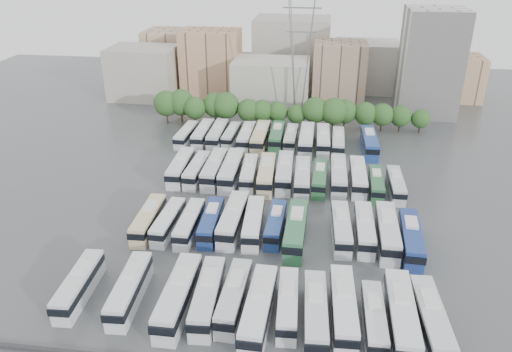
# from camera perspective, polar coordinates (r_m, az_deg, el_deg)

# --- Properties ---
(ground) EXTENTS (220.00, 220.00, 0.00)m
(ground) POSITION_cam_1_polar(r_m,az_deg,el_deg) (82.34, 1.43, -4.51)
(ground) COLOR #424447
(ground) RESTS_ON ground
(tree_line) EXTENTS (65.65, 7.91, 8.16)m
(tree_line) POSITION_cam_1_polar(r_m,az_deg,el_deg) (119.26, 2.05, 7.64)
(tree_line) COLOR black
(tree_line) RESTS_ON ground
(city_buildings) EXTENTS (102.00, 35.00, 20.00)m
(city_buildings) POSITION_cam_1_polar(r_m,az_deg,el_deg) (147.26, 1.67, 12.55)
(city_buildings) COLOR #9E998E
(city_buildings) RESTS_ON ground
(apartment_tower) EXTENTS (14.00, 14.00, 26.00)m
(apartment_tower) POSITION_cam_1_polar(r_m,az_deg,el_deg) (134.51, 19.29, 12.13)
(apartment_tower) COLOR silver
(apartment_tower) RESTS_ON ground
(electricity_pylon) EXTENTS (9.00, 6.91, 33.83)m
(electricity_pylon) POSITION_cam_1_polar(r_m,az_deg,el_deg) (123.00, 5.15, 14.96)
(electricity_pylon) COLOR slate
(electricity_pylon) RESTS_ON ground
(bus_r0_s0) EXTENTS (3.12, 11.84, 3.68)m
(bus_r0_s0) POSITION_cam_1_polar(r_m,az_deg,el_deg) (68.14, -19.56, -11.61)
(bus_r0_s0) COLOR silver
(bus_r0_s0) RESTS_ON ground
(bus_r0_s2) EXTENTS (3.27, 12.29, 3.82)m
(bus_r0_s2) POSITION_cam_1_polar(r_m,az_deg,el_deg) (65.51, -14.24, -12.40)
(bus_r0_s2) COLOR silver
(bus_r0_s2) RESTS_ON ground
(bus_r0_s4) EXTENTS (2.93, 13.43, 4.21)m
(bus_r0_s4) POSITION_cam_1_polar(r_m,az_deg,el_deg) (63.00, -8.87, -13.36)
(bus_r0_s4) COLOR silver
(bus_r0_s4) RESTS_ON ground
(bus_r0_s5) EXTENTS (3.33, 12.64, 3.93)m
(bus_r0_s5) POSITION_cam_1_polar(r_m,az_deg,el_deg) (62.69, -5.54, -13.52)
(bus_r0_s5) COLOR silver
(bus_r0_s5) RESTS_ON ground
(bus_r0_s6) EXTENTS (2.97, 12.03, 3.75)m
(bus_r0_s6) POSITION_cam_1_polar(r_m,az_deg,el_deg) (62.57, -2.53, -13.60)
(bus_r0_s6) COLOR silver
(bus_r0_s6) RESTS_ON ground
(bus_r0_s7) EXTENTS (3.29, 13.21, 4.12)m
(bus_r0_s7) POSITION_cam_1_polar(r_m,az_deg,el_deg) (60.58, 0.31, -14.90)
(bus_r0_s7) COLOR silver
(bus_r0_s7) RESTS_ON ground
(bus_r0_s8) EXTENTS (2.89, 11.20, 3.49)m
(bus_r0_s8) POSITION_cam_1_polar(r_m,az_deg,el_deg) (61.80, 3.65, -14.37)
(bus_r0_s8) COLOR silver
(bus_r0_s8) RESTS_ON ground
(bus_r0_s9) EXTENTS (3.25, 12.45, 3.87)m
(bus_r0_s9) POSITION_cam_1_polar(r_m,az_deg,el_deg) (60.63, 6.81, -15.23)
(bus_r0_s9) COLOR silver
(bus_r0_s9) RESTS_ON ground
(bus_r0_s10) EXTENTS (3.27, 12.93, 4.03)m
(bus_r0_s10) POSITION_cam_1_polar(r_m,az_deg,el_deg) (61.62, 9.95, -14.60)
(bus_r0_s10) COLOR white
(bus_r0_s10) RESTS_ON ground
(bus_r0_s11) EXTENTS (2.44, 10.95, 3.43)m
(bus_r0_s11) POSITION_cam_1_polar(r_m,az_deg,el_deg) (61.29, 13.33, -15.60)
(bus_r0_s11) COLOR silver
(bus_r0_s11) RESTS_ON ground
(bus_r0_s12) EXTENTS (3.12, 13.59, 4.25)m
(bus_r0_s12) POSITION_cam_1_polar(r_m,az_deg,el_deg) (61.83, 16.27, -15.09)
(bus_r0_s12) COLOR silver
(bus_r0_s12) RESTS_ON ground
(bus_r0_s13) EXTENTS (3.39, 12.85, 3.99)m
(bus_r0_s13) POSITION_cam_1_polar(r_m,az_deg,el_deg) (62.51, 19.34, -15.24)
(bus_r0_s13) COLOR silver
(bus_r0_s13) RESTS_ON ground
(bus_r1_s1) EXTENTS (2.82, 11.86, 3.70)m
(bus_r1_s1) POSITION_cam_1_polar(r_m,az_deg,el_deg) (79.44, -12.19, -4.85)
(bus_r1_s1) COLOR beige
(bus_r1_s1) RESTS_ON ground
(bus_r1_s2) EXTENTS (2.84, 11.14, 3.47)m
(bus_r1_s2) POSITION_cam_1_polar(r_m,az_deg,el_deg) (78.53, -10.01, -5.13)
(bus_r1_s2) COLOR white
(bus_r1_s2) RESTS_ON ground
(bus_r1_s3) EXTENTS (2.49, 11.34, 3.56)m
(bus_r1_s3) POSITION_cam_1_polar(r_m,az_deg,el_deg) (77.48, -7.60, -5.36)
(bus_r1_s3) COLOR silver
(bus_r1_s3) RESTS_ON ground
(bus_r1_s4) EXTENTS (2.86, 11.44, 3.57)m
(bus_r1_s4) POSITION_cam_1_polar(r_m,az_deg,el_deg) (77.50, -5.15, -5.21)
(bus_r1_s4) COLOR navy
(bus_r1_s4) RESTS_ON ground
(bus_r1_s5) EXTENTS (3.16, 13.08, 4.08)m
(bus_r1_s5) POSITION_cam_1_polar(r_m,az_deg,el_deg) (77.45, -2.65, -4.93)
(bus_r1_s5) COLOR silver
(bus_r1_s5) RESTS_ON ground
(bus_r1_s6) EXTENTS (3.20, 12.20, 3.79)m
(bus_r1_s6) POSITION_cam_1_polar(r_m,az_deg,el_deg) (76.71, -0.30, -5.35)
(bus_r1_s6) COLOR white
(bus_r1_s6) RESTS_ON ground
(bus_r1_s7) EXTENTS (2.69, 11.03, 3.44)m
(bus_r1_s7) POSITION_cam_1_polar(r_m,az_deg,el_deg) (76.77, 2.26, -5.49)
(bus_r1_s7) COLOR navy
(bus_r1_s7) RESTS_ON ground
(bus_r1_s8) EXTENTS (3.14, 13.29, 4.15)m
(bus_r1_s8) POSITION_cam_1_polar(r_m,az_deg,el_deg) (74.93, 4.57, -6.10)
(bus_r1_s8) COLOR #2F6F44
(bus_r1_s8) RESTS_ON ground
(bus_r1_s10) EXTENTS (3.12, 12.13, 3.77)m
(bus_r1_s10) POSITION_cam_1_polar(r_m,az_deg,el_deg) (76.48, 9.71, -5.88)
(bus_r1_s10) COLOR silver
(bus_r1_s10) RESTS_ON ground
(bus_r1_s11) EXTENTS (2.65, 12.09, 3.79)m
(bus_r1_s11) POSITION_cam_1_polar(r_m,az_deg,el_deg) (76.91, 12.29, -5.93)
(bus_r1_s11) COLOR silver
(bus_r1_s11) RESTS_ON ground
(bus_r1_s12) EXTENTS (3.09, 13.20, 4.13)m
(bus_r1_s12) POSITION_cam_1_polar(r_m,az_deg,el_deg) (76.70, 14.78, -6.17)
(bus_r1_s12) COLOR silver
(bus_r1_s12) RESTS_ON ground
(bus_r1_s13) EXTENTS (3.38, 12.76, 3.97)m
(bus_r1_s13) POSITION_cam_1_polar(r_m,az_deg,el_deg) (76.18, 17.28, -6.83)
(bus_r1_s13) COLOR navy
(bus_r1_s13) RESTS_ON ground
(bus_r2_s1) EXTENTS (3.06, 12.80, 4.00)m
(bus_r2_s1) POSITION_cam_1_polar(r_m,az_deg,el_deg) (95.59, -8.59, 1.02)
(bus_r2_s1) COLOR silver
(bus_r2_s1) RESTS_ON ground
(bus_r2_s2) EXTENTS (2.97, 11.95, 3.73)m
(bus_r2_s2) POSITION_cam_1_polar(r_m,az_deg,el_deg) (94.37, -6.75, 0.72)
(bus_r2_s2) COLOR silver
(bus_r2_s2) RESTS_ON ground
(bus_r2_s3) EXTENTS (2.87, 13.10, 4.11)m
(bus_r2_s3) POSITION_cam_1_polar(r_m,az_deg,el_deg) (94.01, -4.78, 0.83)
(bus_r2_s3) COLOR silver
(bus_r2_s3) RESTS_ON ground
(bus_r2_s4) EXTENTS (3.01, 13.56, 4.25)m
(bus_r2_s4) POSITION_cam_1_polar(r_m,az_deg,el_deg) (93.19, -2.84, 0.71)
(bus_r2_s4) COLOR silver
(bus_r2_s4) RESTS_ON ground
(bus_r2_s5) EXTENTS (3.12, 11.79, 3.66)m
(bus_r2_s5) POSITION_cam_1_polar(r_m,az_deg,el_deg) (92.56, -0.79, 0.36)
(bus_r2_s5) COLOR silver
(bus_r2_s5) RESTS_ON ground
(bus_r2_s6) EXTENTS (3.39, 13.08, 4.07)m
(bus_r2_s6) POSITION_cam_1_polar(r_m,az_deg,el_deg) (91.70, 1.22, 0.24)
(bus_r2_s6) COLOR beige
(bus_r2_s6) RESTS_ON ground
(bus_r2_s7) EXTENTS (3.29, 13.22, 4.12)m
(bus_r2_s7) POSITION_cam_1_polar(r_m,az_deg,el_deg) (92.48, 3.29, 0.45)
(bus_r2_s7) COLOR silver
(bus_r2_s7) RESTS_ON ground
(bus_r2_s8) EXTENTS (3.08, 12.69, 3.96)m
(bus_r2_s8) POSITION_cam_1_polar(r_m,az_deg,el_deg) (90.94, 5.32, -0.14)
(bus_r2_s8) COLOR silver
(bus_r2_s8) RESTS_ON ground
(bus_r2_s9) EXTENTS (2.79, 11.41, 3.56)m
(bus_r2_s9) POSITION_cam_1_polar(r_m,az_deg,el_deg) (91.49, 7.29, -0.22)
(bus_r2_s9) COLOR #2D6A3B
(bus_r2_s9) RESTS_ON ground
(bus_r2_s10) EXTENTS (2.88, 12.91, 4.05)m
(bus_r2_s10) POSITION_cam_1_polar(r_m,az_deg,el_deg) (92.30, 9.40, 0.05)
(bus_r2_s10) COLOR silver
(bus_r2_s10) RESTS_ON ground
(bus_r2_s11) EXTENTS (2.76, 12.55, 3.93)m
(bus_r2_s11) POSITION_cam_1_polar(r_m,az_deg,el_deg) (92.65, 11.58, -0.08)
(bus_r2_s11) COLOR silver
(bus_r2_s11) RESTS_ON ground
(bus_r2_s12) EXTENTS (2.61, 10.84, 3.38)m
(bus_r2_s12) POSITION_cam_1_polar(r_m,az_deg,el_deg) (91.48, 13.57, -0.83)
(bus_r2_s12) COLOR #2A6239
(bus_r2_s12) RESTS_ON ground
(bus_r2_s13) EXTENTS (2.48, 11.02, 3.45)m
(bus_r2_s13) POSITION_cam_1_polar(r_m,az_deg,el_deg) (91.85, 15.69, -0.95)
(bus_r2_s13) COLOR silver
(bus_r2_s13) RESTS_ON ground
(bus_r3_s0) EXTENTS (3.03, 11.42, 3.55)m
(bus_r3_s0) POSITION_cam_1_polar(r_m,az_deg,el_deg) (111.89, -7.96, 4.69)
(bus_r3_s0) COLOR silver
(bus_r3_s0) RESTS_ON ground
(bus_r3_s1) EXTENTS (2.74, 12.19, 3.82)m
(bus_r3_s1) POSITION_cam_1_polar(r_m,az_deg,el_deg) (111.65, -6.08, 4.82)
(bus_r3_s1) COLOR silver
(bus_r3_s1) RESTS_ON ground
(bus_r3_s2) EXTENTS (2.77, 12.60, 3.95)m
(bus_r3_s2) POSITION_cam_1_polar(r_m,az_deg,el_deg) (110.79, -4.43, 4.76)
(bus_r3_s2) COLOR silver
(bus_r3_s2) RESTS_ON ground
(bus_r3_s3) EXTENTS (2.82, 10.86, 3.38)m
(bus_r3_s3) POSITION_cam_1_polar(r_m,az_deg,el_deg) (111.02, -2.83, 4.70)
(bus_r3_s3) COLOR silver
(bus_r3_s3) RESTS_ON ground
(bus_r3_s4) EXTENTS (2.65, 12.09, 3.79)m
(bus_r3_s4) POSITION_cam_1_polar(r_m,az_deg,el_deg) (109.49, -1.10, 4.53)
(bus_r3_s4) COLOR silver
(bus_r3_s4) RESTS_ON ground
(bus_r3_s5) EXTENTS (3.02, 13.28, 4.16)m
(bus_r3_s5) POSITION_cam_1_polar(r_m,az_deg,el_deg) (108.75, 0.51, 4.49)
(bus_r3_s5) COLOR beige
(bus_r3_s5) RESTS_ON ground
(bus_r3_s6) EXTENTS (2.78, 12.27, 3.84)m
(bus_r3_s6) POSITION_cam_1_polar(r_m,az_deg,el_deg) (109.78, 2.40, 4.59)
(bus_r3_s6) COLOR #2B653C
(bus_r3_s6) RESTS_ON ground
(bus_r3_s7) EXTENTS (2.64, 11.35, 3.55)m
(bus_r3_s7) POSITION_cam_1_polar(r_m,az_deg,el_deg) (109.37, 4.01, 4.38)
(bus_r3_s7) COLOR silver
(bus_r3_s7) RESTS_ON ground
(bus_r3_s8) EXTENTS (3.06, 13.62, 4.26)m
(bus_r3_s8) POSITION_cam_1_polar(r_m,az_deg,el_deg) (107.76, 5.80, 4.18)
(bus_r3_s8) COLOR silver
(bus_r3_s8) RESTS_ON ground
(bus_r3_s9) EXTENTS (3.02, 12.73, 3.98)m
(bus_r3_s9) POSITION_cam_1_polar(r_m,az_deg,el_deg) (108.43, 7.66, 4.13)
(bus_r3_s9) COLOR silver
(bus_r3_s9) RESTS_ON ground
(bus_r3_s10) EXTENTS (2.71, 11.72, 3.67)m
(bus_r3_s10) POSITION_cam_1_polar(r_m,az_deg,el_deg) (108.11, 9.36, 3.86)
(bus_r3_s10) COLOR silver
(bus_r3_s10) RESTS_ON ground
(bus_r3_s12) EXTENTS (3.14, 13.16, 4.11)m
(bus_r3_s12) POSITION_cam_1_polar(r_m,az_deg,el_deg) (108.53, 12.83, 3.76)
(bus_r3_s12) COLOR navy
(bus_r3_s12) RESTS_ON ground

